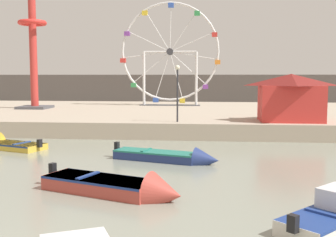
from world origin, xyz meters
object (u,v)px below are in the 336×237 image
(motorboat_navy_blue, at_px, (173,157))
(drop_tower_red_tower, at_px, (33,49))
(motorboat_faded_red, at_px, (123,187))
(motorboat_mustard_yellow, at_px, (4,145))
(carnival_booth_red_striped, at_px, (291,97))
(ferris_wheel_white_frame, at_px, (170,54))
(promenade_lamp_near, at_px, (177,85))

(motorboat_navy_blue, distance_m, drop_tower_red_tower, 24.54)
(motorboat_faded_red, height_order, drop_tower_red_tower, drop_tower_red_tower)
(motorboat_mustard_yellow, xyz_separation_m, carnival_booth_red_striped, (17.39, 6.13, 2.59))
(motorboat_mustard_yellow, height_order, ferris_wheel_white_frame, ferris_wheel_white_frame)
(drop_tower_red_tower, distance_m, carnival_booth_red_striped, 24.32)
(ferris_wheel_white_frame, distance_m, promenade_lamp_near, 16.30)
(ferris_wheel_white_frame, distance_m, drop_tower_red_tower, 13.57)
(motorboat_mustard_yellow, xyz_separation_m, motorboat_faded_red, (8.92, -8.95, 0.08))
(motorboat_navy_blue, xyz_separation_m, drop_tower_red_tower, (-14.86, 18.41, 6.51))
(motorboat_mustard_yellow, height_order, drop_tower_red_tower, drop_tower_red_tower)
(motorboat_mustard_yellow, bearing_deg, promenade_lamp_near, -132.92)
(motorboat_mustard_yellow, relative_size, promenade_lamp_near, 1.17)
(motorboat_navy_blue, distance_m, carnival_booth_red_striped, 11.91)
(drop_tower_red_tower, xyz_separation_m, promenade_lamp_near, (14.47, -10.52, -3.16))
(ferris_wheel_white_frame, bearing_deg, motorboat_mustard_yellow, -110.36)
(motorboat_faded_red, distance_m, ferris_wheel_white_frame, 30.44)
(promenade_lamp_near, bearing_deg, carnival_booth_red_striped, 9.07)
(motorboat_faded_red, bearing_deg, motorboat_mustard_yellow, 155.99)
(motorboat_mustard_yellow, distance_m, motorboat_navy_blue, 10.57)
(motorboat_navy_blue, bearing_deg, promenade_lamp_near, 110.25)
(motorboat_mustard_yellow, distance_m, motorboat_faded_red, 12.64)
(motorboat_navy_blue, xyz_separation_m, motorboat_faded_red, (-1.22, -5.97, 0.03))
(motorboat_mustard_yellow, relative_size, carnival_booth_red_striped, 0.97)
(motorboat_navy_blue, distance_m, promenade_lamp_near, 8.58)
(ferris_wheel_white_frame, relative_size, promenade_lamp_near, 2.82)
(motorboat_faded_red, relative_size, ferris_wheel_white_frame, 0.51)
(ferris_wheel_white_frame, xyz_separation_m, promenade_lamp_near, (2.02, -15.92, -2.89))
(carnival_booth_red_striped, height_order, promenade_lamp_near, promenade_lamp_near)
(drop_tower_red_tower, bearing_deg, motorboat_mustard_yellow, -72.98)
(ferris_wheel_white_frame, xyz_separation_m, carnival_booth_red_striped, (9.66, -14.70, -3.72))
(motorboat_mustard_yellow, xyz_separation_m, motorboat_navy_blue, (10.14, -2.98, 0.06))
(motorboat_mustard_yellow, bearing_deg, motorboat_faded_red, 155.28)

